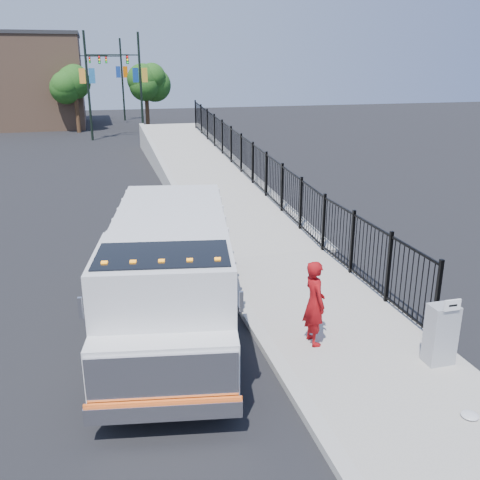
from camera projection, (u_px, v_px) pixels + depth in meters
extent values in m
plane|color=black|center=(251.00, 322.00, 12.66)|extent=(120.00, 120.00, 0.00)
cube|color=#9E998E|center=(364.00, 351.00, 11.29)|extent=(3.55, 12.00, 0.12)
cube|color=#ADAAA3|center=(278.00, 363.00, 10.81)|extent=(0.30, 12.00, 0.16)
cube|color=#9E998E|center=(205.00, 180.00, 27.83)|extent=(3.95, 24.06, 3.19)
cube|color=black|center=(253.00, 176.00, 24.23)|extent=(0.10, 28.00, 1.80)
cube|color=black|center=(172.00, 300.00, 12.49)|extent=(2.25, 7.19, 0.23)
cube|color=silver|center=(166.00, 303.00, 9.88)|extent=(2.82, 2.69, 2.09)
cube|color=silver|center=(164.00, 366.00, 8.81)|extent=(2.55, 1.14, 1.05)
cube|color=silver|center=(163.00, 379.00, 8.45)|extent=(2.39, 0.50, 0.89)
cube|color=silver|center=(164.00, 411.00, 8.54)|extent=(2.51, 0.62, 0.29)
cube|color=#E65516|center=(164.00, 402.00, 8.49)|extent=(2.48, 0.48, 0.06)
cube|color=black|center=(164.00, 277.00, 9.44)|extent=(2.50, 1.74, 0.89)
cube|color=silver|center=(172.00, 239.00, 13.44)|extent=(3.23, 4.76, 1.78)
cube|color=silver|center=(80.00, 308.00, 8.63)|extent=(0.07, 0.07, 0.37)
cube|color=silver|center=(241.00, 302.00, 8.86)|extent=(0.07, 0.07, 0.37)
cube|color=orange|center=(104.00, 263.00, 8.87)|extent=(0.12, 0.10, 0.06)
cube|color=orange|center=(133.00, 262.00, 8.91)|extent=(0.12, 0.10, 0.06)
cube|color=orange|center=(162.00, 262.00, 8.95)|extent=(0.12, 0.10, 0.06)
cube|color=orange|center=(190.00, 261.00, 8.99)|extent=(0.12, 0.10, 0.06)
cube|color=orange|center=(218.00, 260.00, 9.03)|extent=(0.12, 0.10, 0.06)
cylinder|color=black|center=(104.00, 380.00, 9.45)|extent=(0.51, 1.09, 1.05)
cylinder|color=black|center=(228.00, 374.00, 9.64)|extent=(0.51, 1.09, 1.05)
cylinder|color=black|center=(133.00, 272.00, 14.29)|extent=(0.51, 1.09, 1.05)
cylinder|color=black|center=(215.00, 269.00, 14.48)|extent=(0.51, 1.09, 1.05)
cylinder|color=black|center=(137.00, 257.00, 15.38)|extent=(0.51, 1.09, 1.05)
cylinder|color=black|center=(213.00, 254.00, 15.57)|extent=(0.51, 1.09, 1.05)
imported|color=maroon|center=(314.00, 303.00, 11.24)|extent=(0.47, 0.70, 1.86)
cube|color=gray|center=(441.00, 334.00, 10.58)|extent=(0.55, 0.40, 1.25)
cube|color=white|center=(452.00, 305.00, 10.14)|extent=(0.35, 0.04, 0.22)
ellipsoid|color=silver|center=(470.00, 415.00, 9.09)|extent=(0.30, 0.30, 0.08)
cylinder|color=black|center=(88.00, 87.00, 40.30)|extent=(0.18, 0.18, 8.00)
cube|color=black|center=(107.00, 55.00, 39.96)|extent=(3.20, 0.08, 0.08)
cube|color=black|center=(127.00, 60.00, 40.43)|extent=(0.18, 0.22, 0.60)
cube|color=#23649B|center=(92.00, 76.00, 40.13)|extent=(0.45, 0.04, 1.10)
cube|color=orange|center=(82.00, 76.00, 39.96)|extent=(0.45, 0.04, 1.10)
cylinder|color=black|center=(141.00, 86.00, 42.40)|extent=(0.18, 0.18, 8.00)
cube|color=black|center=(118.00, 55.00, 41.28)|extent=(3.20, 0.08, 0.08)
cube|color=black|center=(99.00, 60.00, 41.04)|extent=(0.18, 0.22, 0.60)
cube|color=gold|center=(145.00, 75.00, 42.23)|extent=(0.45, 0.04, 1.10)
cube|color=navy|center=(136.00, 75.00, 42.06)|extent=(0.45, 0.04, 1.10)
cylinder|color=black|center=(74.00, 82.00, 49.09)|extent=(0.18, 0.18, 8.00)
cube|color=black|center=(90.00, 56.00, 48.75)|extent=(3.20, 0.08, 0.08)
cube|color=black|center=(106.00, 60.00, 49.21)|extent=(0.18, 0.22, 0.60)
cube|color=navy|center=(77.00, 73.00, 48.92)|extent=(0.45, 0.04, 1.10)
cube|color=orange|center=(69.00, 73.00, 48.75)|extent=(0.45, 0.04, 1.10)
cylinder|color=black|center=(122.00, 80.00, 54.05)|extent=(0.18, 0.18, 8.00)
cube|color=black|center=(104.00, 56.00, 52.93)|extent=(3.20, 0.08, 0.08)
cube|color=black|center=(90.00, 60.00, 52.69)|extent=(0.18, 0.22, 0.60)
cube|color=#E46605|center=(125.00, 72.00, 53.88)|extent=(0.45, 0.04, 1.10)
cube|color=#193E9C|center=(118.00, 72.00, 53.71)|extent=(0.45, 0.04, 1.10)
cylinder|color=#382314|center=(78.00, 114.00, 45.58)|extent=(0.36, 0.36, 3.20)
sphere|color=#194714|center=(75.00, 84.00, 44.81)|extent=(2.89, 2.89, 2.89)
cylinder|color=#382314|center=(147.00, 111.00, 47.68)|extent=(0.36, 0.36, 3.20)
sphere|color=#194714|center=(146.00, 83.00, 46.91)|extent=(2.69, 2.69, 2.69)
cylinder|color=#382314|center=(70.00, 105.00, 54.57)|extent=(0.36, 0.36, 3.20)
sphere|color=#194714|center=(68.00, 80.00, 53.80)|extent=(2.92, 2.92, 2.92)
cube|color=#8C664C|center=(26.00, 82.00, 49.46)|extent=(10.00, 10.00, 8.00)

